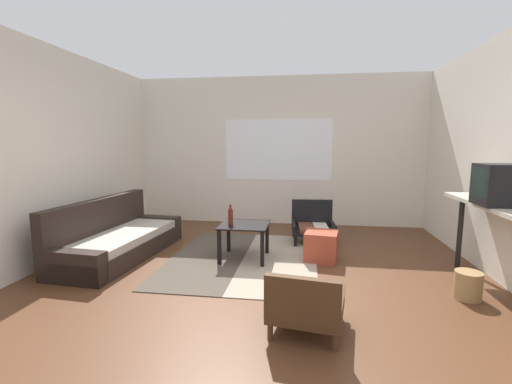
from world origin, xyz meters
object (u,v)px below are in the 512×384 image
Objects in this scene: console_shelf at (492,214)px; glass_bottle at (231,216)px; armchair_striped_foreground at (306,305)px; armchair_by_window at (313,223)px; clay_vase at (483,187)px; coffee_table at (244,231)px; crt_television at (505,185)px; couch at (117,239)px; ottoman_orange at (321,246)px; wicker_basket at (468,285)px.

console_shelf is 2.86m from glass_bottle.
console_shelf is at bearing -11.10° from glass_bottle.
armchair_striped_foreground is 1.94m from glass_bottle.
armchair_striped_foreground is 2.21m from console_shelf.
armchair_by_window is 2.33m from clay_vase.
armchair_by_window reaches higher than armchair_striped_foreground.
clay_vase is 1.31× the size of glass_bottle.
coffee_table is 2.83m from crt_television.
armchair_striped_foreground is at bearing -32.04° from couch.
glass_bottle is (-2.80, 0.72, -0.54)m from crt_television.
armchair_striped_foreground is 2.55× the size of glass_bottle.
console_shelf is at bearing 88.94° from crt_television.
ottoman_orange is at bearing 164.33° from clay_vase.
couch reaches higher than armchair_striped_foreground.
console_shelf is at bearing -42.29° from armchair_by_window.
glass_bottle is at bearing 165.57° from crt_television.
ottoman_orange is at bearing 157.00° from console_shelf.
coffee_table is at bearing 163.75° from crt_television.
coffee_table is 2.73m from console_shelf.
ottoman_orange is at bearing 152.12° from crt_television.
wicker_basket is at bearing -34.67° from ottoman_orange.
crt_television reaches higher than console_shelf.
ottoman_orange is (0.99, 0.10, -0.19)m from coffee_table.
armchair_by_window is 2.68m from armchair_striped_foreground.
armchair_striped_foreground is 1.46× the size of crt_television.
console_shelf is at bearing -6.18° from couch.
armchair_striped_foreground is 1.95× the size of clay_vase.
glass_bottle is at bearing 120.43° from armchair_striped_foreground.
crt_television is at bearing -91.06° from console_shelf.
couch is 2.94m from armchair_striped_foreground.
armchair_striped_foreground is 1.78m from wicker_basket.
console_shelf is 5.49× the size of wicker_basket.
couch is at bearing 169.99° from wicker_basket.
couch is at bearing -176.99° from glass_bottle.
coffee_table is 0.91× the size of armchair_by_window.
console_shelf reaches higher than armchair_by_window.
armchair_striped_foreground is at bearing -149.23° from console_shelf.
wicker_basket is at bearing -120.05° from clay_vase.
armchair_by_window is 1.01× the size of armchair_striped_foreground.
armchair_striped_foreground is (2.50, -1.56, 0.01)m from couch.
crt_television reaches higher than couch.
glass_bottle is at bearing -135.76° from armchair_by_window.
clay_vase reaches higher than console_shelf.
clay_vase reaches higher than couch.
glass_bottle is 2.68m from wicker_basket.
clay_vase is (0.00, 0.41, -0.07)m from crt_television.
wicker_basket is (1.46, -1.83, -0.14)m from armchair_by_window.
console_shelf reaches higher than wicker_basket.
console_shelf is at bearing -12.76° from coffee_table.
couch is 4.12m from wicker_basket.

